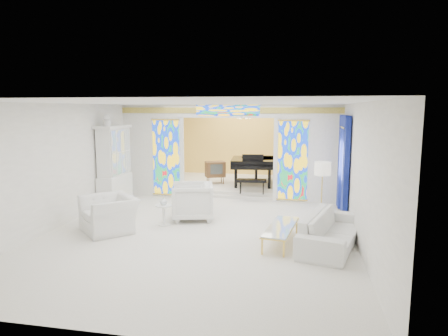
% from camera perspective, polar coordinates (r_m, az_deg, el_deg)
% --- Properties ---
extents(floor, '(12.00, 12.00, 0.00)m').
position_cam_1_polar(floor, '(11.02, -1.32, -6.64)').
color(floor, white).
rests_on(floor, ground).
extents(ceiling, '(7.00, 12.00, 0.02)m').
position_cam_1_polar(ceiling, '(10.64, -1.37, 9.17)').
color(ceiling, white).
rests_on(ceiling, wall_back).
extents(wall_back, '(7.00, 0.02, 3.00)m').
position_cam_1_polar(wall_back, '(16.60, 3.13, 3.72)').
color(wall_back, white).
rests_on(wall_back, floor).
extents(wall_front, '(7.00, 0.02, 3.00)m').
position_cam_1_polar(wall_front, '(5.14, -16.05, -7.33)').
color(wall_front, white).
rests_on(wall_front, floor).
extents(wall_left, '(0.02, 12.00, 3.00)m').
position_cam_1_polar(wall_left, '(11.97, -17.94, 1.48)').
color(wall_left, white).
rests_on(wall_left, floor).
extents(wall_right, '(0.02, 12.00, 3.00)m').
position_cam_1_polar(wall_right, '(10.54, 17.57, 0.61)').
color(wall_right, white).
rests_on(wall_right, floor).
extents(partition_wall, '(7.00, 0.22, 3.00)m').
position_cam_1_polar(partition_wall, '(12.65, 0.60, 2.95)').
color(partition_wall, white).
rests_on(partition_wall, floor).
extents(stained_glass_left, '(0.90, 0.04, 2.40)m').
position_cam_1_polar(stained_glass_left, '(13.11, -8.24, 1.50)').
color(stained_glass_left, gold).
rests_on(stained_glass_left, partition_wall).
extents(stained_glass_right, '(0.90, 0.04, 2.40)m').
position_cam_1_polar(stained_glass_right, '(12.38, 9.79, 1.06)').
color(stained_glass_right, gold).
rests_on(stained_glass_right, partition_wall).
extents(stained_glass_transom, '(2.00, 0.04, 0.34)m').
position_cam_1_polar(stained_glass_transom, '(12.49, 0.52, 8.24)').
color(stained_glass_transom, gold).
rests_on(stained_glass_transom, partition_wall).
extents(alcove_platform, '(6.80, 3.80, 0.18)m').
position_cam_1_polar(alcove_platform, '(14.93, 2.07, -2.27)').
color(alcove_platform, white).
rests_on(alcove_platform, floor).
extents(gold_curtain_back, '(6.70, 0.10, 2.90)m').
position_cam_1_polar(gold_curtain_back, '(16.48, 3.07, 3.68)').
color(gold_curtain_back, '#EABB51').
rests_on(gold_curtain_back, wall_back).
extents(chandelier, '(0.48, 0.48, 0.30)m').
position_cam_1_polar(chandelier, '(14.54, 2.85, 7.19)').
color(chandelier, gold).
rests_on(chandelier, ceiling).
extents(blue_drapes, '(0.14, 1.85, 2.65)m').
position_cam_1_polar(blue_drapes, '(11.21, 16.69, 1.49)').
color(blue_drapes, navy).
rests_on(blue_drapes, wall_right).
extents(china_cabinet, '(0.56, 1.46, 2.72)m').
position_cam_1_polar(china_cabinet, '(12.40, -15.39, 0.28)').
color(china_cabinet, white).
rests_on(china_cabinet, floor).
extents(armchair_left, '(1.68, 1.67, 0.82)m').
position_cam_1_polar(armchair_left, '(9.84, -16.10, -6.34)').
color(armchair_left, white).
rests_on(armchair_left, floor).
extents(armchair_right, '(1.29, 1.27, 0.96)m').
position_cam_1_polar(armchair_right, '(10.47, -4.55, -4.75)').
color(armchair_right, silver).
rests_on(armchair_right, floor).
extents(sofa, '(1.54, 2.56, 0.70)m').
position_cam_1_polar(sofa, '(8.75, 15.08, -8.57)').
color(sofa, white).
rests_on(sofa, floor).
extents(side_table, '(0.49, 0.49, 0.52)m').
position_cam_1_polar(side_table, '(10.04, -8.60, -6.22)').
color(side_table, white).
rests_on(side_table, floor).
extents(vase, '(0.23, 0.23, 0.19)m').
position_cam_1_polar(vase, '(9.97, -8.63, -4.70)').
color(vase, silver).
rests_on(vase, side_table).
extents(coffee_table, '(0.76, 1.76, 0.38)m').
position_cam_1_polar(coffee_table, '(8.72, 8.13, -8.43)').
color(coffee_table, silver).
rests_on(coffee_table, floor).
extents(floor_lamp, '(0.47, 0.47, 1.60)m').
position_cam_1_polar(floor_lamp, '(9.92, 13.89, -0.52)').
color(floor_lamp, gold).
rests_on(floor_lamp, floor).
extents(grand_piano, '(1.92, 2.99, 1.15)m').
position_cam_1_polar(grand_piano, '(14.35, 4.75, 0.77)').
color(grand_piano, black).
rests_on(grand_piano, alcove_platform).
extents(tv_console, '(0.82, 0.71, 0.80)m').
position_cam_1_polar(tv_console, '(14.44, -1.26, -0.18)').
color(tv_console, brown).
rests_on(tv_console, alcove_platform).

